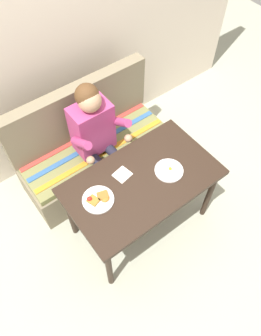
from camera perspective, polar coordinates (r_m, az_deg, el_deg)
ground_plane at (r=3.13m, az=1.68°, el=-9.43°), size 8.00×8.00×0.00m
back_wall at (r=2.89m, az=-14.57°, el=21.59°), size 4.40×0.10×2.60m
table at (r=2.56m, az=2.03°, el=-3.12°), size 1.20×0.70×0.73m
couch at (r=3.19m, az=-6.69°, el=3.17°), size 1.44×0.56×1.00m
person at (r=2.77m, az=-5.94°, el=5.94°), size 0.45×0.61×1.21m
plate_breakfast at (r=2.39m, az=-5.74°, el=-5.52°), size 0.24×0.24×0.05m
plate_eggs at (r=2.54m, az=6.80°, el=-0.43°), size 0.23×0.23×0.04m
napkin at (r=2.51m, az=-1.46°, el=-1.17°), size 0.14×0.14×0.01m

